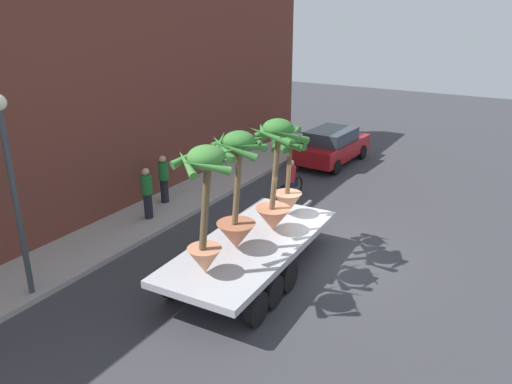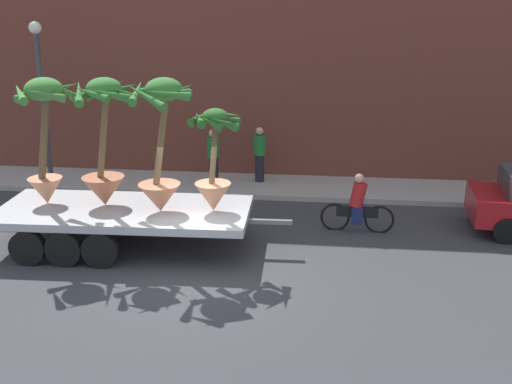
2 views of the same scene
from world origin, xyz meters
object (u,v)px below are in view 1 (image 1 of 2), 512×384
(potted_palm_front, at_px, (276,177))
(cyclist, at_px, (290,182))
(pedestrian_near_gate, at_px, (147,192))
(potted_palm_extra, at_px, (288,178))
(potted_palm_rear, at_px, (206,202))
(pedestrian_far_left, at_px, (164,178))
(flatbed_trailer, at_px, (247,253))
(street_lamp, at_px, (11,173))
(parked_car, at_px, (332,145))
(potted_palm_middle, at_px, (237,194))

(potted_palm_front, height_order, cyclist, potted_palm_front)
(potted_palm_front, distance_m, pedestrian_near_gate, 5.05)
(potted_palm_front, bearing_deg, cyclist, 21.69)
(potted_palm_extra, xyz_separation_m, cyclist, (3.32, 1.58, -1.41))
(potted_palm_rear, distance_m, pedestrian_near_gate, 5.73)
(pedestrian_far_left, bearing_deg, potted_palm_front, -106.99)
(flatbed_trailer, distance_m, potted_palm_front, 2.13)
(potted_palm_rear, relative_size, cyclist, 1.61)
(potted_palm_front, xyz_separation_m, pedestrian_far_left, (1.62, 5.29, -1.45))
(potted_palm_rear, relative_size, street_lamp, 0.61)
(potted_palm_rear, xyz_separation_m, parked_car, (12.13, 1.90, -1.86))
(potted_palm_rear, distance_m, potted_palm_middle, 1.38)
(street_lamp, bearing_deg, pedestrian_far_left, 9.76)
(potted_palm_rear, bearing_deg, potted_palm_extra, -0.86)
(cyclist, relative_size, street_lamp, 0.38)
(potted_palm_front, bearing_deg, potted_palm_extra, 9.72)
(pedestrian_near_gate, xyz_separation_m, pedestrian_far_left, (1.36, 0.46, 0.00))
(potted_palm_rear, bearing_deg, potted_palm_middle, 1.58)
(potted_palm_front, height_order, parked_car, potted_palm_front)
(potted_palm_rear, height_order, cyclist, potted_palm_rear)
(potted_palm_middle, distance_m, pedestrian_far_left, 6.01)
(parked_car, height_order, street_lamp, street_lamp)
(flatbed_trailer, height_order, parked_car, parked_car)
(street_lamp, bearing_deg, potted_palm_rear, -64.49)
(flatbed_trailer, xyz_separation_m, potted_palm_rear, (-1.53, 0.13, 1.92))
(potted_palm_rear, xyz_separation_m, potted_palm_extra, (3.92, -0.06, -0.61))
(cyclist, relative_size, pedestrian_far_left, 1.08)
(potted_palm_rear, xyz_separation_m, cyclist, (7.23, 1.52, -2.02))
(cyclist, bearing_deg, street_lamp, 165.03)
(pedestrian_near_gate, bearing_deg, potted_palm_front, -93.04)
(parked_car, bearing_deg, cyclist, -175.53)
(flatbed_trailer, xyz_separation_m, potted_palm_middle, (-0.18, 0.16, 1.66))
(potted_palm_front, xyz_separation_m, street_lamp, (-4.66, 4.21, 0.74))
(cyclist, distance_m, pedestrian_near_gate, 5.21)
(potted_palm_extra, height_order, parked_car, potted_palm_extra)
(cyclist, bearing_deg, parked_car, 4.47)
(potted_palm_extra, bearing_deg, flatbed_trailer, -178.37)
(potted_palm_front, height_order, pedestrian_far_left, potted_palm_front)
(potted_palm_middle, distance_m, potted_palm_front, 1.45)
(pedestrian_far_left, bearing_deg, flatbed_trailer, -118.96)
(pedestrian_far_left, bearing_deg, potted_palm_extra, -95.30)
(potted_palm_front, relative_size, street_lamp, 0.63)
(potted_palm_rear, distance_m, potted_palm_extra, 3.96)
(pedestrian_near_gate, relative_size, pedestrian_far_left, 1.00)
(pedestrian_near_gate, bearing_deg, pedestrian_far_left, 18.68)
(potted_palm_front, relative_size, pedestrian_far_left, 1.77)
(pedestrian_near_gate, bearing_deg, flatbed_trailer, -107.66)
(potted_palm_rear, bearing_deg, pedestrian_near_gate, 56.51)
(potted_palm_middle, xyz_separation_m, pedestrian_near_gate, (1.68, 4.54, -1.38))
(pedestrian_far_left, height_order, street_lamp, street_lamp)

